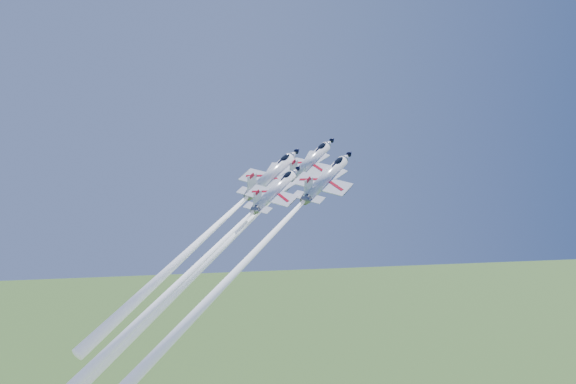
{
  "coord_description": "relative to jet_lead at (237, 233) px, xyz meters",
  "views": [
    {
      "loc": [
        -16.14,
        -118.12,
        119.33
      ],
      "look_at": [
        0.0,
        0.0,
        100.8
      ],
      "focal_mm": 40.0,
      "sensor_mm": 36.0,
      "label": 1
    }
  ],
  "objects": [
    {
      "name": "jet_lead",
      "position": [
        0.0,
        0.0,
        0.0
      ],
      "size": [
        34.84,
        41.99,
        50.48
      ],
      "rotation": [
        0.44,
        0.14,
        -0.7
      ],
      "color": "white"
    },
    {
      "name": "jet_slot",
      "position": [
        -6.94,
        -11.51,
        -2.55
      ],
      "size": [
        31.0,
        37.4,
        45.22
      ],
      "rotation": [
        0.44,
        0.14,
        -0.7
      ],
      "color": "white"
    },
    {
      "name": "jet_right",
      "position": [
        1.2,
        -11.99,
        -1.38
      ],
      "size": [
        34.27,
        41.24,
        49.18
      ],
      "rotation": [
        0.44,
        0.14,
        -0.7
      ],
      "color": "white"
    },
    {
      "name": "jet_left",
      "position": [
        -3.9,
        2.15,
        0.49
      ],
      "size": [
        30.33,
        35.89,
        38.99
      ],
      "rotation": [
        0.44,
        0.14,
        -0.7
      ],
      "color": "white"
    }
  ]
}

